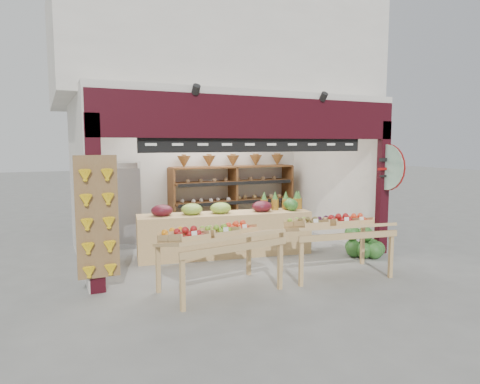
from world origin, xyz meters
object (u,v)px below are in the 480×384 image
display_table_left (212,236)px  refrigerator (123,204)px  cardboard_stack (168,241)px  watermelon_pile (364,245)px  back_shelving (233,186)px  display_table_right (331,225)px  mid_counter (225,232)px

display_table_left → refrigerator: bearing=100.8°
cardboard_stack → display_table_left: size_ratio=0.59×
refrigerator → watermelon_pile: refrigerator is taller
back_shelving → display_table_right: back_shelving is taller
cardboard_stack → back_shelving: bearing=31.7°
display_table_left → watermelon_pile: size_ratio=2.30×
back_shelving → mid_counter: (-0.99, -1.84, -0.72)m
refrigerator → display_table_left: 3.59m
cardboard_stack → mid_counter: bearing=-31.6°
refrigerator → watermelon_pile: bearing=-17.9°
display_table_right → mid_counter: bearing=121.2°
cardboard_stack → display_table_right: size_ratio=0.59×
refrigerator → watermelon_pile: size_ratio=2.27×
back_shelving → watermelon_pile: size_ratio=3.92×
refrigerator → cardboard_stack: bearing=-40.6°
cardboard_stack → refrigerator: bearing=122.8°
display_table_right → refrigerator: bearing=128.4°
refrigerator → display_table_left: bearing=-62.6°
mid_counter → cardboard_stack: bearing=148.4°
refrigerator → display_table_right: 4.53m
refrigerator → display_table_right: size_ratio=0.98×
mid_counter → display_table_left: (-1.00, -1.86, 0.39)m
display_table_right → display_table_left: bearing=179.3°
display_table_right → cardboard_stack: bearing=130.6°
mid_counter → watermelon_pile: 2.77m
watermelon_pile → display_table_left: bearing=-169.2°
mid_counter → watermelon_pile: bearing=-25.6°
refrigerator → mid_counter: bearing=-28.3°
refrigerator → mid_counter: (1.68, -1.67, -0.44)m
watermelon_pile → mid_counter: bearing=154.4°
back_shelving → cardboard_stack: bearing=-148.3°
mid_counter → watermelon_pile: (2.49, -1.19, -0.25)m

